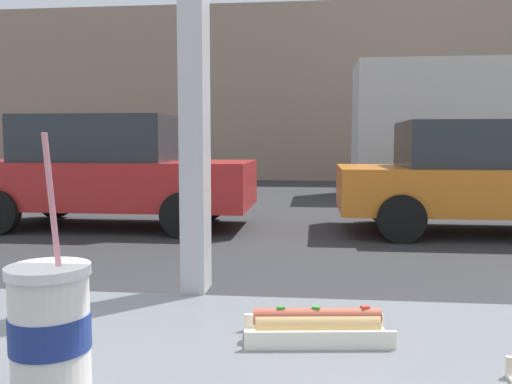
{
  "coord_description": "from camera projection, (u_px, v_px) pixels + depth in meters",
  "views": [
    {
      "loc": [
        0.25,
        -1.02,
        1.33
      ],
      "look_at": [
        -0.18,
        2.89,
        0.96
      ],
      "focal_mm": 37.87,
      "sensor_mm": 36.0,
      "label": 1
    }
  ],
  "objects": [
    {
      "name": "parked_car_red",
      "position": [
        108.0,
        171.0,
        8.41
      ],
      "size": [
        4.39,
        1.94,
        1.73
      ],
      "color": "red",
      "rests_on": "ground"
    },
    {
      "name": "parked_car_orange",
      "position": [
        480.0,
        176.0,
        7.81
      ],
      "size": [
        4.11,
        2.03,
        1.62
      ],
      "color": "orange",
      "rests_on": "ground"
    },
    {
      "name": "soda_cup_left",
      "position": [
        50.0,
        330.0,
        0.65
      ],
      "size": [
        0.1,
        0.1,
        0.32
      ],
      "color": "white",
      "rests_on": "window_counter"
    },
    {
      "name": "box_truck",
      "position": [
        490.0,
        126.0,
        12.87
      ],
      "size": [
        6.8,
        2.44,
        3.2
      ],
      "color": "beige",
      "rests_on": "ground"
    },
    {
      "name": "building_facade_far",
      "position": [
        308.0,
        94.0,
        18.79
      ],
      "size": [
        28.0,
        1.2,
        6.0
      ],
      "primitive_type": "cube",
      "color": "gray",
      "rests_on": "ground"
    },
    {
      "name": "ground_plane",
      "position": [
        299.0,
        221.0,
        9.08
      ],
      "size": [
        60.0,
        60.0,
        0.0
      ],
      "primitive_type": "plane",
      "color": "#2D2D30"
    },
    {
      "name": "hotdog_tray_far",
      "position": [
        317.0,
        325.0,
        0.85
      ],
      "size": [
        0.24,
        0.12,
        0.05
      ],
      "color": "silver",
      "rests_on": "window_counter"
    }
  ]
}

